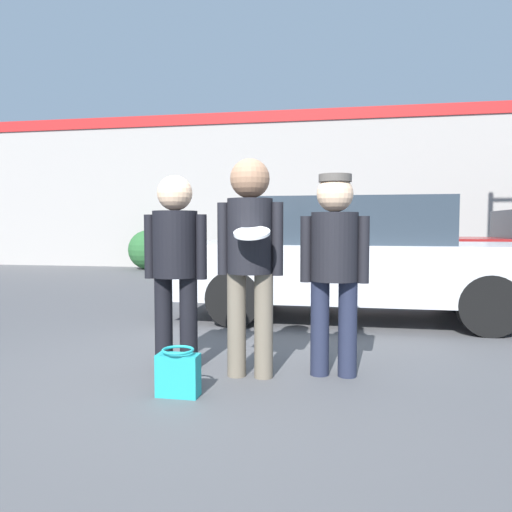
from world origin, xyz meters
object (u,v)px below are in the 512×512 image
Objects in this scene: parked_car_near at (354,258)px; person_middle_with_frisbee at (250,247)px; handbag at (178,373)px; person_right at (334,256)px; shrub at (148,250)px; person_left at (175,255)px.

person_middle_with_frisbee is at bearing -107.13° from parked_car_near.
handbag is at bearing -111.06° from parked_car_near.
person_right is 1.50m from handbag.
shrub is 3.13× the size of handbag.
handbag is (-1.24, -3.22, -0.62)m from parked_car_near.
parked_car_near is at bearing 68.94° from handbag.
shrub is (-3.97, 8.85, -0.43)m from person_left.
person_left is 4.76× the size of handbag.
person_middle_with_frisbee reaches higher than shrub.
person_right is at bearing -93.94° from parked_car_near.
shrub is 10.39m from handbag.
parked_car_near is 8.31m from shrub.
shrub is at bearing 117.31° from person_middle_with_frisbee.
person_right is 0.35× the size of parked_car_near.
person_middle_with_frisbee is 1.11m from handbag.
person_right is 10.28m from shrub.
person_middle_with_frisbee is at bearing 52.45° from handbag.
person_right is at bearing 2.19° from person_left.
person_middle_with_frisbee is (0.66, -0.10, 0.08)m from person_left.
person_left reaches higher than handbag.
handbag is at bearing -66.08° from shrub.
person_middle_with_frisbee reaches higher than handbag.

